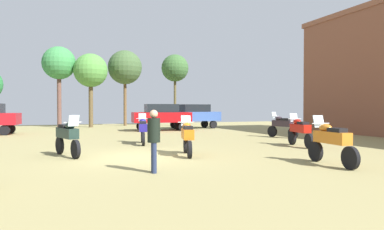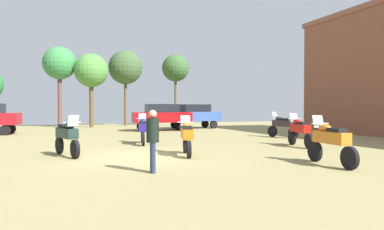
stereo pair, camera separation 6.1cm
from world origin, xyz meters
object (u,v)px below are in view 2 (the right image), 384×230
at_px(motorcycle_2, 143,129).
at_px(tree_2, 91,71).
at_px(motorcycle_4, 300,130).
at_px(motorcycle_7, 282,125).
at_px(car_3, 194,114).
at_px(motorcycle_5, 67,136).
at_px(motorcycle_9, 330,141).
at_px(person_3, 153,136).
at_px(tree_1, 125,68).
at_px(motorcycle_6, 187,136).
at_px(tree_3, 176,69).
at_px(tree_5, 60,64).
at_px(car_1, 162,115).

distance_m(motorcycle_2, tree_2, 16.32).
relative_size(motorcycle_2, motorcycle_4, 0.96).
height_order(motorcycle_7, tree_2, tree_2).
relative_size(motorcycle_2, car_3, 0.47).
height_order(motorcycle_5, motorcycle_9, motorcycle_9).
bearing_deg(car_3, tree_2, 51.40).
relative_size(motorcycle_5, motorcycle_7, 1.06).
bearing_deg(tree_2, person_3, -90.61).
distance_m(motorcycle_5, tree_2, 19.55).
bearing_deg(tree_2, motorcycle_9, -77.91).
xyz_separation_m(motorcycle_9, tree_1, (-1.81, 25.41, 4.80)).
relative_size(motorcycle_7, car_3, 0.47).
relative_size(motorcycle_6, tree_3, 0.30).
height_order(motorcycle_7, car_3, car_3).
distance_m(motorcycle_6, tree_3, 21.73).
bearing_deg(person_3, motorcycle_5, -142.76).
relative_size(tree_2, tree_5, 0.92).
bearing_deg(motorcycle_5, motorcycle_6, 144.97).
relative_size(motorcycle_6, motorcycle_9, 0.89).
bearing_deg(tree_2, car_1, -55.57).
xyz_separation_m(motorcycle_4, tree_5, (-10.08, 20.08, 4.84)).
xyz_separation_m(car_3, tree_1, (-4.58, 6.43, 4.37)).
height_order(motorcycle_4, motorcycle_6, motorcycle_4).
bearing_deg(tree_2, motorcycle_6, -85.03).
bearing_deg(motorcycle_4, car_3, 99.04).
distance_m(motorcycle_2, motorcycle_9, 9.00).
bearing_deg(motorcycle_9, tree_2, 106.97).
xyz_separation_m(motorcycle_2, person_3, (-1.36, -7.40, 0.27)).
bearing_deg(motorcycle_6, tree_1, 100.01).
distance_m(motorcycle_4, tree_1, 21.79).
bearing_deg(motorcycle_7, car_1, 104.19).
relative_size(motorcycle_6, car_1, 0.46).
height_order(car_1, tree_5, tree_5).
xyz_separation_m(motorcycle_5, tree_5, (-0.27, 19.81, 4.83)).
relative_size(motorcycle_9, tree_3, 0.33).
xyz_separation_m(motorcycle_4, motorcycle_6, (-5.71, -1.00, -0.02)).
height_order(motorcycle_6, car_3, car_3).
distance_m(person_3, tree_1, 25.41).
distance_m(car_3, tree_1, 9.02).
xyz_separation_m(motorcycle_7, motorcycle_9, (-4.35, -8.77, 0.01)).
xyz_separation_m(person_3, tree_2, (0.24, 23.12, 3.96)).
distance_m(motorcycle_7, tree_1, 18.39).
relative_size(motorcycle_4, tree_2, 0.34).
distance_m(motorcycle_6, motorcycle_7, 9.28).
bearing_deg(tree_3, motorcycle_6, -106.61).
bearing_deg(tree_2, motorcycle_5, -97.04).
distance_m(motorcycle_6, car_3, 16.58).
xyz_separation_m(motorcycle_2, motorcycle_9, (3.98, -8.07, 0.02)).
bearing_deg(tree_5, tree_1, 7.29).
distance_m(motorcycle_6, tree_2, 20.73).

